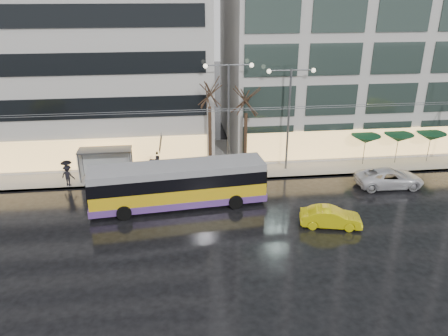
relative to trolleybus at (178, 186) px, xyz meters
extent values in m
plane|color=black|center=(2.28, -5.22, -1.55)|extent=(140.00, 140.00, 0.00)
cube|color=gray|center=(4.28, 8.78, -1.48)|extent=(80.00, 10.00, 0.15)
cube|color=slate|center=(4.28, 3.83, -1.48)|extent=(80.00, 0.10, 0.15)
cube|color=#BBB7B2|center=(-13.72, 13.78, 9.60)|extent=(34.00, 14.00, 22.00)
cube|color=#BBB7B2|center=(21.28, 13.78, 11.10)|extent=(32.00, 14.00, 25.00)
cube|color=gold|center=(0.00, 0.00, -0.48)|extent=(12.46, 3.72, 1.53)
cube|color=#5E378A|center=(0.00, 0.00, -0.99)|extent=(12.50, 3.76, 0.51)
cube|color=black|center=(0.00, 0.00, 0.64)|extent=(12.48, 3.74, 0.92)
cube|color=gray|center=(0.00, 0.00, 1.36)|extent=(12.46, 3.72, 0.51)
cube|color=black|center=(6.14, 0.59, 0.49)|extent=(0.29, 2.35, 1.33)
cube|color=black|center=(-6.14, -0.59, 0.49)|extent=(0.29, 2.35, 1.33)
cylinder|color=black|center=(3.75, 1.64, -1.04)|extent=(1.05, 0.45, 1.02)
cylinder|color=black|center=(3.99, -0.90, -1.04)|extent=(1.05, 0.45, 1.02)
cylinder|color=black|center=(-3.99, 0.90, -1.04)|extent=(1.05, 0.45, 1.02)
cylinder|color=black|center=(-3.74, -1.64, -1.04)|extent=(1.05, 0.45, 1.02)
cylinder|color=#595B60|center=(-1.11, 0.87, 2.84)|extent=(0.42, 3.79, 2.69)
cylinder|color=#595B60|center=(-1.16, 1.38, 2.84)|extent=(0.42, 3.79, 2.69)
cylinder|color=#595B60|center=(3.28, 0.53, 5.25)|extent=(42.00, 0.04, 0.04)
cylinder|color=#595B60|center=(3.28, 1.03, 5.25)|extent=(42.00, 0.04, 0.04)
cube|color=#595B60|center=(-5.72, 5.28, 1.05)|extent=(4.20, 1.60, 0.12)
cube|color=silver|center=(-5.72, 5.98, -0.20)|extent=(4.00, 0.05, 2.20)
cube|color=white|center=(-7.77, 5.28, -0.20)|extent=(0.10, 1.40, 2.20)
cylinder|color=#595B60|center=(-7.72, 4.58, -0.20)|extent=(0.10, 0.10, 2.40)
cylinder|color=#595B60|center=(-7.72, 5.98, -0.20)|extent=(0.10, 0.10, 2.40)
cylinder|color=#595B60|center=(-3.72, 4.58, -0.20)|extent=(0.10, 0.10, 2.40)
cylinder|color=#595B60|center=(-3.72, 5.98, -0.20)|extent=(0.10, 0.10, 2.40)
cylinder|color=#595B60|center=(4.28, 5.58, 3.10)|extent=(0.18, 0.18, 9.00)
cylinder|color=#595B60|center=(3.38, 5.58, 7.50)|extent=(1.80, 0.10, 0.10)
cylinder|color=#595B60|center=(5.18, 5.58, 7.50)|extent=(1.80, 0.10, 0.10)
sphere|color=#FFF2CC|center=(2.48, 5.58, 7.45)|extent=(0.36, 0.36, 0.36)
sphere|color=#FFF2CC|center=(6.08, 5.58, 7.45)|extent=(0.36, 0.36, 0.36)
cylinder|color=#595B60|center=(9.28, 5.58, 2.85)|extent=(0.18, 0.18, 8.50)
cylinder|color=#595B60|center=(8.38, 5.58, 7.00)|extent=(1.80, 0.10, 0.10)
cylinder|color=#595B60|center=(10.18, 5.58, 7.00)|extent=(1.80, 0.10, 0.10)
sphere|color=#FFF2CC|center=(7.48, 5.58, 6.95)|extent=(0.36, 0.36, 0.36)
sphere|color=#FFF2CC|center=(11.08, 5.58, 6.95)|extent=(0.36, 0.36, 0.36)
cylinder|color=black|center=(2.78, 5.78, 1.40)|extent=(0.28, 0.28, 5.60)
cylinder|color=black|center=(5.78, 5.98, 1.05)|extent=(0.28, 0.28, 4.90)
cylinder|color=#595B60|center=(16.28, 5.78, -0.30)|extent=(0.06, 0.06, 2.20)
cone|color=#0F381F|center=(16.28, 5.78, 0.90)|extent=(2.50, 2.50, 0.70)
cylinder|color=#595B60|center=(19.28, 5.78, -0.30)|extent=(0.06, 0.06, 2.20)
cone|color=#0F381F|center=(19.28, 5.78, 0.90)|extent=(2.50, 2.50, 0.70)
cylinder|color=#595B60|center=(22.28, 5.78, -0.30)|extent=(0.06, 0.06, 2.20)
cone|color=#0F381F|center=(22.28, 5.78, 0.90)|extent=(2.50, 2.50, 0.70)
imported|color=#D5C80B|center=(9.84, -4.12, -0.90)|extent=(4.18, 2.23, 1.31)
imported|color=silver|center=(16.54, 1.36, -0.83)|extent=(5.32, 2.60, 1.46)
imported|color=black|center=(-2.08, 4.18, -0.43)|extent=(0.83, 0.70, 1.94)
imported|color=#FF546A|center=(-2.08, 4.18, 0.35)|extent=(1.26, 1.27, 0.88)
imported|color=black|center=(-1.72, 6.78, -0.57)|extent=(0.99, 0.89, 1.67)
imported|color=black|center=(-8.55, 4.18, -0.55)|extent=(1.26, 1.00, 1.71)
imported|color=black|center=(-8.55, 4.18, 0.35)|extent=(1.07, 1.07, 0.72)
camera|label=1|loc=(-0.07, -28.28, 13.13)|focal=35.00mm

